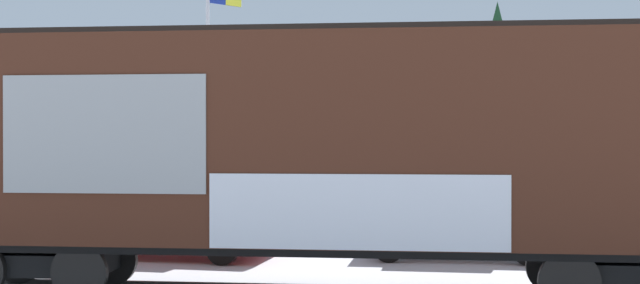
{
  "coord_description": "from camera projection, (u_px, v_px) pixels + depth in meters",
  "views": [
    {
      "loc": [
        1.96,
        -13.8,
        2.64
      ],
      "look_at": [
        -0.01,
        0.77,
        2.52
      ],
      "focal_mm": 48.27,
      "sensor_mm": 36.0,
      "label": 1
    }
  ],
  "objects": [
    {
      "name": "parked_car_red",
      "position": [
        162.0,
        217.0,
        18.63
      ],
      "size": [
        4.81,
        2.29,
        1.69
      ],
      "color": "#B21E1E",
      "rests_on": "ground_plane"
    },
    {
      "name": "flagpole",
      "position": [
        214.0,
        63.0,
        26.31
      ],
      "size": [
        0.9,
        1.15,
        7.68
      ],
      "color": "silver",
      "rests_on": "ground_plane"
    },
    {
      "name": "freight_car",
      "position": [
        321.0,
        144.0,
        13.92
      ],
      "size": [
        14.32,
        3.17,
        4.43
      ],
      "color": "#472316",
      "rests_on": "ground_plane"
    },
    {
      "name": "parked_car_white",
      "position": [
        454.0,
        219.0,
        18.4
      ],
      "size": [
        4.18,
        1.94,
        1.67
      ],
      "color": "silver",
      "rests_on": "ground_plane"
    },
    {
      "name": "hillside",
      "position": [
        416.0,
        114.0,
        86.24
      ],
      "size": [
        153.93,
        37.3,
        14.26
      ],
      "color": "gray",
      "rests_on": "ground_plane"
    }
  ]
}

